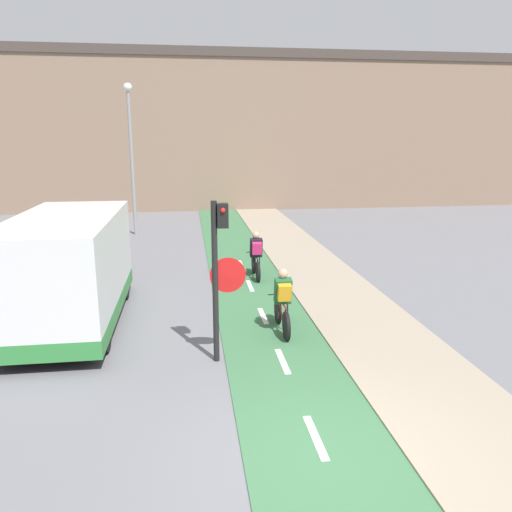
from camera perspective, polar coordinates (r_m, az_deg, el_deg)
ground_plane at (r=7.21m, az=7.88°, el=-22.12°), size 120.00×120.00×0.00m
bike_lane at (r=7.21m, az=7.87°, el=-22.03°), size 2.17×60.00×0.02m
sidewalk_strip at (r=8.05m, az=24.68°, el=-18.99°), size 2.40×60.00×0.05m
building_row_background at (r=31.55m, az=-4.87°, el=13.96°), size 60.00×5.20×8.99m
traffic_light_pole at (r=9.18m, az=-4.19°, el=-0.93°), size 0.67×0.25×3.08m
street_lamp_far at (r=22.31m, az=-14.11°, el=12.38°), size 0.36×0.36×6.37m
cyclist_near at (r=10.88m, az=3.06°, el=-5.25°), size 0.46×1.62×1.44m
cyclist_far at (r=15.05m, az=0.01°, el=0.04°), size 0.46×1.60×1.44m
van at (r=11.98m, az=-20.61°, el=-1.71°), size 2.17×5.26×2.49m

